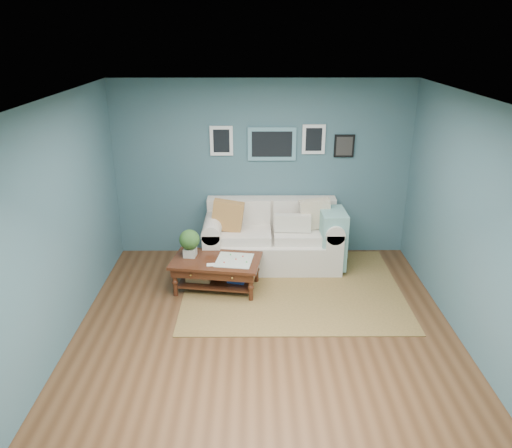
{
  "coord_description": "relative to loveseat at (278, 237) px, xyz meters",
  "views": [
    {
      "loc": [
        -0.14,
        -4.87,
        3.35
      ],
      "look_at": [
        -0.1,
        1.0,
        1.05
      ],
      "focal_mm": 35.0,
      "sensor_mm": 36.0,
      "label": 1
    }
  ],
  "objects": [
    {
      "name": "coffee_table",
      "position": [
        -0.93,
        -0.78,
        -0.06
      ],
      "size": [
        1.27,
        0.86,
        0.83
      ],
      "rotation": [
        0.0,
        0.0,
        -0.15
      ],
      "color": "#331810",
      "rests_on": "ground"
    },
    {
      "name": "room_shell",
      "position": [
        -0.23,
        -1.97,
        0.93
      ],
      "size": [
        5.0,
        5.02,
        2.7
      ],
      "color": "brown",
      "rests_on": "ground"
    },
    {
      "name": "loveseat",
      "position": [
        0.0,
        0.0,
        0.0
      ],
      "size": [
        2.06,
        0.94,
        1.06
      ],
      "color": "beige",
      "rests_on": "ground"
    },
    {
      "name": "area_rug",
      "position": [
        0.17,
        -0.79,
        -0.43
      ],
      "size": [
        2.96,
        2.37,
        0.01
      ],
      "primitive_type": "cube",
      "color": "brown",
      "rests_on": "ground"
    }
  ]
}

